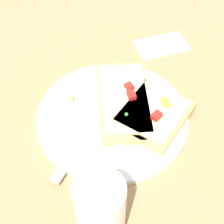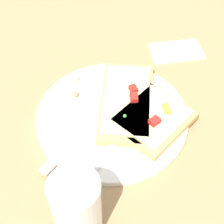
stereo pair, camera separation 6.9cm
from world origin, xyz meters
name	(u,v)px [view 1 (the left image)]	position (x,y,z in m)	size (l,w,h in m)	color
ground_plane	(112,119)	(0.00, 0.00, 0.00)	(4.00, 4.00, 0.00)	#9E7A51
plate	(112,117)	(0.00, 0.00, 0.01)	(0.29, 0.29, 0.01)	white
fork	(129,128)	(0.02, -0.04, 0.01)	(0.16, 0.18, 0.01)	silver
knife	(83,140)	(-0.07, -0.04, 0.01)	(0.17, 0.17, 0.01)	silver
pizza_slice_main	(124,100)	(0.03, 0.02, 0.02)	(0.14, 0.22, 0.03)	tan
pizza_slice_corner	(153,114)	(0.07, -0.03, 0.02)	(0.18, 0.17, 0.03)	tan
crumb_scatter	(83,91)	(-0.04, 0.07, 0.02)	(0.09, 0.05, 0.01)	tan
drinking_glass	(100,211)	(-0.08, -0.20, 0.06)	(0.07, 0.07, 0.13)	silver
napkin	(161,45)	(0.17, 0.17, 0.00)	(0.12, 0.07, 0.01)	silver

